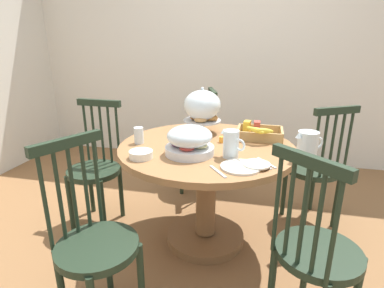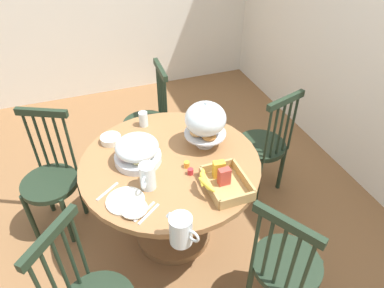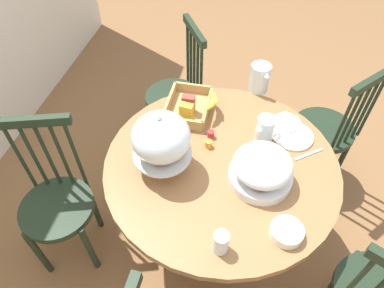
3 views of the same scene
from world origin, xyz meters
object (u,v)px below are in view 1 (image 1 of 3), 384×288
object	(u,v)px
windsor_chair_near_window	(198,144)
china_plate_large	(241,167)
windsor_chair_far_side	(315,254)
orange_juice_pitcher	(231,145)
pastry_stand_with_dome	(202,107)
milk_pitcher	(307,147)
windsor_chair_host_seat	(315,170)
fruit_platter_covered	(190,141)
windsor_chair_facing_door	(94,245)
cereal_bowl	(141,154)
dining_table	(206,175)
china_plate_small	(257,164)
cereal_basket	(258,133)
windsor_chair_by_cabinet	(95,170)
drinking_glass	(139,135)

from	to	relation	value
windsor_chair_near_window	china_plate_large	bearing A→B (deg)	-67.52
windsor_chair_far_side	orange_juice_pitcher	world-z (taller)	windsor_chair_far_side
pastry_stand_with_dome	milk_pitcher	world-z (taller)	pastry_stand_with_dome
windsor_chair_host_seat	fruit_platter_covered	bearing A→B (deg)	-143.70
windsor_chair_facing_door	pastry_stand_with_dome	bearing A→B (deg)	73.08
milk_pitcher	cereal_bowl	world-z (taller)	milk_pitcher
dining_table	orange_juice_pitcher	size ratio (longest dim) A/B	6.99
windsor_chair_facing_door	fruit_platter_covered	size ratio (longest dim) A/B	3.25
china_plate_small	dining_table	bearing A→B (deg)	137.35
cereal_basket	china_plate_small	xyz separation A→B (m)	(0.01, -0.53, -0.03)
china_plate_small	cereal_bowl	size ratio (longest dim) A/B	1.07
windsor_chair_far_side	fruit_platter_covered	bearing A→B (deg)	148.97
windsor_chair_facing_door	windsor_chair_far_side	xyz separation A→B (m)	(1.04, 0.17, 0.00)
windsor_chair_facing_door	cereal_bowl	xyz separation A→B (m)	(0.07, 0.46, 0.31)
china_plate_large	windsor_chair_host_seat	bearing A→B (deg)	55.83
pastry_stand_with_dome	cereal_basket	distance (m)	0.44
windsor_chair_facing_door	china_plate_small	distance (m)	0.93
windsor_chair_far_side	pastry_stand_with_dome	xyz separation A→B (m)	(-0.72, 0.89, 0.48)
fruit_platter_covered	cereal_basket	xyz separation A→B (m)	(0.40, 0.42, -0.04)
dining_table	orange_juice_pitcher	distance (m)	0.39
windsor_chair_host_seat	pastry_stand_with_dome	world-z (taller)	pastry_stand_with_dome
fruit_platter_covered	cereal_bowl	xyz separation A→B (m)	(-0.26, -0.13, -0.06)
fruit_platter_covered	china_plate_large	size ratio (longest dim) A/B	1.36
windsor_chair_by_cabinet	milk_pitcher	distance (m)	1.55
windsor_chair_far_side	cereal_bowl	distance (m)	1.06
windsor_chair_host_seat	windsor_chair_near_window	bearing A→B (deg)	157.40
china_plate_small	cereal_bowl	bearing A→B (deg)	-178.82
windsor_chair_by_cabinet	cereal_bowl	size ratio (longest dim) A/B	6.96
windsor_chair_by_cabinet	china_plate_small	world-z (taller)	windsor_chair_by_cabinet
milk_pitcher	china_plate_small	world-z (taller)	milk_pitcher
windsor_chair_far_side	china_plate_small	bearing A→B (deg)	134.20
milk_pitcher	fruit_platter_covered	bearing A→B (deg)	-174.67
china_plate_small	orange_juice_pitcher	bearing A→B (deg)	142.24
orange_juice_pitcher	cereal_basket	distance (m)	0.44
milk_pitcher	china_plate_large	size ratio (longest dim) A/B	0.81
windsor_chair_by_cabinet	windsor_chair_facing_door	bearing A→B (deg)	-60.66
windsor_chair_facing_door	fruit_platter_covered	xyz separation A→B (m)	(0.34, 0.59, 0.37)
pastry_stand_with_dome	windsor_chair_facing_door	bearing A→B (deg)	-106.92
china_plate_small	drinking_glass	xyz separation A→B (m)	(-0.79, 0.25, 0.04)
windsor_chair_near_window	windsor_chair_by_cabinet	size ratio (longest dim) A/B	1.00
windsor_chair_by_cabinet	milk_pitcher	bearing A→B (deg)	-7.16
windsor_chair_far_side	china_plate_large	size ratio (longest dim) A/B	4.43
windsor_chair_host_seat	fruit_platter_covered	world-z (taller)	windsor_chair_host_seat
windsor_chair_by_cabinet	windsor_chair_host_seat	bearing A→B (deg)	12.56
windsor_chair_host_seat	china_plate_small	world-z (taller)	windsor_chair_host_seat
windsor_chair_facing_door	orange_juice_pitcher	world-z (taller)	windsor_chair_facing_door
windsor_chair_by_cabinet	windsor_chair_facing_door	size ratio (longest dim) A/B	1.00
drinking_glass	windsor_chair_facing_door	bearing A→B (deg)	-86.40
orange_juice_pitcher	milk_pitcher	distance (m)	0.44
windsor_chair_facing_door	china_plate_small	xyz separation A→B (m)	(0.74, 0.48, 0.30)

